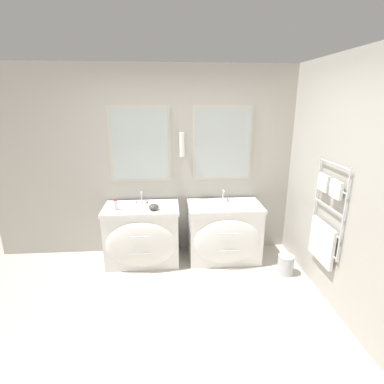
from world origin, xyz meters
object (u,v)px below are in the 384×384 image
toiletry_bottle (115,205)px  amenity_bowl (154,207)px  waste_bin (286,264)px  vanity_left (142,235)px  vanity_right (224,232)px

toiletry_bottle → amenity_bowl: (0.49, -0.03, -0.03)m
amenity_bowl → waste_bin: size_ratio=0.51×
vanity_left → toiletry_bottle: toiletry_bottle is taller
vanity_left → amenity_bowl: amenity_bowl is taller
toiletry_bottle → waste_bin: toiletry_bottle is taller
vanity_left → toiletry_bottle: bearing=-169.3°
vanity_right → toiletry_bottle: (-1.43, -0.06, 0.46)m
toiletry_bottle → waste_bin: bearing=-9.8°
toiletry_bottle → vanity_right: bearing=2.4°
waste_bin → amenity_bowl: bearing=168.6°
toiletry_bottle → waste_bin: 2.31m
amenity_bowl → waste_bin: amenity_bowl is taller
toiletry_bottle → waste_bin: (2.15, -0.37, -0.73)m
toiletry_bottle → waste_bin: size_ratio=0.59×
vanity_right → toiletry_bottle: toiletry_bottle is taller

